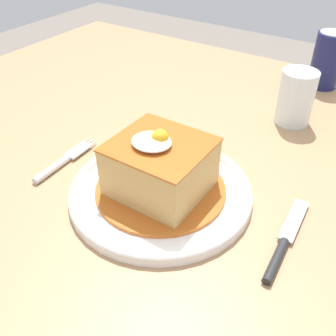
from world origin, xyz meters
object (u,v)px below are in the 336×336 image
at_px(soda_can, 327,60).
at_px(main_plate, 161,191).
at_px(knife, 282,248).
at_px(fork, 61,163).
at_px(drinking_glass, 295,101).

bearing_deg(soda_can, main_plate, -99.64).
bearing_deg(knife, soda_can, 100.85).
xyz_separation_m(main_plate, fork, (-0.18, -0.03, -0.00)).
xyz_separation_m(main_plate, knife, (0.19, -0.00, -0.00)).
bearing_deg(fork, soda_can, 64.00).
distance_m(knife, soda_can, 0.55).
bearing_deg(soda_can, drinking_glass, -90.45).
bearing_deg(main_plate, soda_can, 80.36).
bearing_deg(main_plate, knife, -1.16).
height_order(main_plate, fork, main_plate).
distance_m(main_plate, fork, 0.19).
relative_size(main_plate, knife, 1.66).
bearing_deg(drinking_glass, knife, -72.66).
distance_m(fork, knife, 0.38).
height_order(soda_can, drinking_glass, soda_can).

